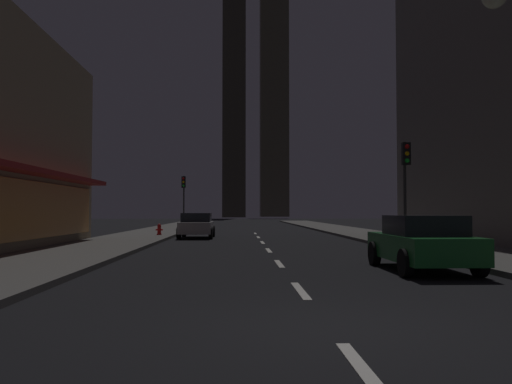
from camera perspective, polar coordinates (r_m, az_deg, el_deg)
ground_plane at (r=39.09m, az=-0.22°, el=-4.46°), size 78.00×136.00×0.10m
sidewalk_right at (r=39.92m, az=9.91°, el=-4.20°), size 4.00×76.00×0.15m
sidewalk_left at (r=39.48m, az=-10.45°, el=-4.22°), size 4.00×76.00×0.15m
lane_marking_center at (r=20.73m, az=1.40°, el=-6.40°), size 0.16×33.40×0.01m
skyscraper_distant_tall at (r=135.39m, az=-2.40°, el=12.47°), size 5.78×6.00×71.19m
skyscraper_distant_mid at (r=151.13m, az=1.99°, el=10.55°), size 7.90×7.46×69.30m
car_parked_near at (r=14.38m, az=17.68°, el=-5.27°), size 1.98×4.24×1.45m
car_parked_far at (r=30.49m, az=-6.49°, el=-3.63°), size 1.98×4.24×1.45m
fire_hydrant_far_left at (r=31.68m, az=-10.52°, el=-4.06°), size 0.42×0.30×0.65m
traffic_light_near_right at (r=21.73m, az=16.04°, el=2.29°), size 0.32×0.48×4.20m
traffic_light_far_left at (r=41.62m, az=-7.91°, el=0.17°), size 0.32×0.48×4.20m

